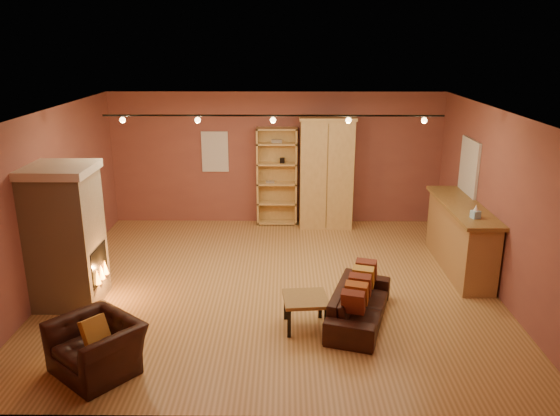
{
  "coord_description": "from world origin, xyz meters",
  "views": [
    {
      "loc": [
        0.19,
        -8.12,
        3.84
      ],
      "look_at": [
        0.11,
        0.2,
        1.25
      ],
      "focal_mm": 35.0,
      "sensor_mm": 36.0,
      "label": 1
    }
  ],
  "objects_px": {
    "bookcase": "(277,175)",
    "coffee_table": "(305,302)",
    "loveseat": "(360,297)",
    "armchair": "(96,339)",
    "fireplace": "(66,236)",
    "armoire": "(326,172)",
    "bar_counter": "(460,236)"
  },
  "relations": [
    {
      "from": "bookcase",
      "to": "coffee_table",
      "type": "xyz_separation_m",
      "value": [
        0.46,
        -4.5,
        -0.67
      ]
    },
    {
      "from": "bookcase",
      "to": "loveseat",
      "type": "bearing_deg",
      "value": -74.07
    },
    {
      "from": "armchair",
      "to": "coffee_table",
      "type": "relative_size",
      "value": 1.79
    },
    {
      "from": "fireplace",
      "to": "armoire",
      "type": "height_order",
      "value": "armoire"
    },
    {
      "from": "loveseat",
      "to": "armchair",
      "type": "relative_size",
      "value": 1.54
    },
    {
      "from": "fireplace",
      "to": "loveseat",
      "type": "bearing_deg",
      "value": -7.52
    },
    {
      "from": "bar_counter",
      "to": "coffee_table",
      "type": "xyz_separation_m",
      "value": [
        -2.73,
        -2.06,
        -0.21
      ]
    },
    {
      "from": "bookcase",
      "to": "bar_counter",
      "type": "bearing_deg",
      "value": -37.44
    },
    {
      "from": "fireplace",
      "to": "armchair",
      "type": "xyz_separation_m",
      "value": [
        0.98,
        -1.82,
        -0.63
      ]
    },
    {
      "from": "armoire",
      "to": "bookcase",
      "type": "bearing_deg",
      "value": 169.76
    },
    {
      "from": "fireplace",
      "to": "bar_counter",
      "type": "distance_m",
      "value": 6.39
    },
    {
      "from": "armchair",
      "to": "coffee_table",
      "type": "bearing_deg",
      "value": 62.8
    },
    {
      "from": "armchair",
      "to": "loveseat",
      "type": "bearing_deg",
      "value": 60.84
    },
    {
      "from": "bookcase",
      "to": "loveseat",
      "type": "distance_m",
      "value": 4.53
    },
    {
      "from": "bar_counter",
      "to": "armoire",
      "type": "bearing_deg",
      "value": 133.72
    },
    {
      "from": "loveseat",
      "to": "coffee_table",
      "type": "xyz_separation_m",
      "value": [
        -0.77,
        -0.19,
        0.03
      ]
    },
    {
      "from": "bookcase",
      "to": "armoire",
      "type": "distance_m",
      "value": 1.05
    },
    {
      "from": "bookcase",
      "to": "armchair",
      "type": "height_order",
      "value": "bookcase"
    },
    {
      "from": "bar_counter",
      "to": "coffee_table",
      "type": "height_order",
      "value": "bar_counter"
    },
    {
      "from": "bookcase",
      "to": "armoire",
      "type": "bearing_deg",
      "value": -10.24
    },
    {
      "from": "fireplace",
      "to": "armoire",
      "type": "xyz_separation_m",
      "value": [
        4.08,
        3.55,
        0.11
      ]
    },
    {
      "from": "bookcase",
      "to": "loveseat",
      "type": "relative_size",
      "value": 1.16
    },
    {
      "from": "fireplace",
      "to": "coffee_table",
      "type": "distance_m",
      "value": 3.66
    },
    {
      "from": "bar_counter",
      "to": "armchair",
      "type": "distance_m",
      "value": 6.12
    },
    {
      "from": "armoire",
      "to": "armchair",
      "type": "relative_size",
      "value": 2.01
    },
    {
      "from": "armoire",
      "to": "loveseat",
      "type": "height_order",
      "value": "armoire"
    },
    {
      "from": "loveseat",
      "to": "armoire",
      "type": "bearing_deg",
      "value": 19.73
    },
    {
      "from": "armoire",
      "to": "armchair",
      "type": "xyz_separation_m",
      "value": [
        -3.1,
        -5.38,
        -0.74
      ]
    },
    {
      "from": "bookcase",
      "to": "armchair",
      "type": "bearing_deg",
      "value": -110.42
    },
    {
      "from": "fireplace",
      "to": "loveseat",
      "type": "xyz_separation_m",
      "value": [
        4.28,
        -0.57,
        -0.7
      ]
    },
    {
      "from": "fireplace",
      "to": "armchair",
      "type": "bearing_deg",
      "value": -61.73
    },
    {
      "from": "bookcase",
      "to": "fireplace",
      "type": "bearing_deg",
      "value": -129.23
    }
  ]
}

